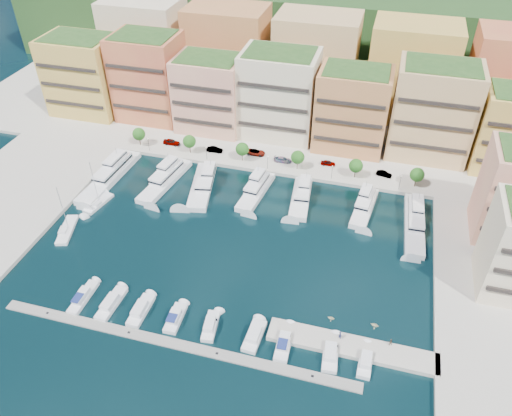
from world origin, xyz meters
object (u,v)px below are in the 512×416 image
object	(u,v)px
cruiser_2	(111,304)
cruiser_5	(210,326)
lamppost_3	(332,170)
tree_1	(189,141)
lamppost_0	(148,142)
yacht_6	(415,221)
cruiser_1	(83,297)
lamppost_1	(206,151)
yacht_3	(256,189)
car_1	(215,150)
yacht_2	(203,183)
sailboat_2	(98,204)
cruiser_4	(175,318)
cruiser_9	(365,361)
tree_2	(242,149)
lamppost_4	(401,180)
tender_1	(331,318)
cruiser_3	(141,310)
tender_3	(375,325)
cruiser_6	(254,336)
person_1	(390,342)
car_5	(384,174)
person_0	(340,335)
tree_3	(298,157)
lamppost_2	(268,160)
cruiser_8	(330,353)
car_2	(256,152)
car_3	(283,160)
tree_5	(417,175)
yacht_0	(111,174)
yacht_1	(166,179)
cruiser_7	(284,343)
car_4	(328,163)
car_0	(171,142)
sailboat_1	(67,230)
tree_4	(356,166)

from	to	relation	value
cruiser_2	cruiser_5	size ratio (longest dim) A/B	1.22
lamppost_3	cruiser_2	world-z (taller)	lamppost_3
tree_1	lamppost_0	xyz separation A→B (m)	(-12.00, -2.30, -0.92)
yacht_6	cruiser_1	xyz separation A→B (m)	(-65.50, -43.01, -0.64)
lamppost_1	yacht_3	distance (m)	20.63
tree_1	car_1	distance (m)	7.78
yacht_2	yacht_6	distance (m)	55.31
lamppost_3	sailboat_2	xyz separation A→B (m)	(-56.25, -26.21, -3.51)
cruiser_4	cruiser_9	xyz separation A→B (m)	(37.40, 0.02, -0.02)
tree_2	cruiser_1	bearing A→B (deg)	-106.41
lamppost_4	lamppost_1	bearing A→B (deg)	180.00
cruiser_4	cruiser_9	distance (m)	37.40
tender_1	cruiser_3	bearing A→B (deg)	108.89
yacht_6	tender_3	world-z (taller)	yacht_6
cruiser_2	car_1	distance (m)	60.37
cruiser_6	person_1	world-z (taller)	person_1
cruiser_3	tree_1	bearing A→B (deg)	101.59
tree_1	cruiser_9	distance (m)	81.35
car_5	person_0	world-z (taller)	person_0
tree_3	cruiser_9	bearing A→B (deg)	-66.87
lamppost_2	cruiser_8	world-z (taller)	lamppost_2
lamppost_0	car_1	size ratio (longest dim) A/B	0.90
cruiser_8	car_1	bearing A→B (deg)	125.82
sailboat_2	tender_3	bearing A→B (deg)	-15.97
lamppost_0	tender_1	world-z (taller)	lamppost_0
lamppost_1	tree_2	bearing A→B (deg)	12.95
car_2	car_3	size ratio (longest dim) A/B	1.11
tree_3	tree_5	bearing A→B (deg)	0.00
yacht_0	tender_1	size ratio (longest dim) A/B	18.49
yacht_1	sailboat_2	bearing A→B (deg)	-132.31
cruiser_7	car_4	xyz separation A→B (m)	(-1.49, 62.21, 1.12)
tree_2	car_5	xyz separation A→B (m)	(39.72, 2.73, -3.05)
cruiser_4	car_3	size ratio (longest dim) A/B	1.52
tree_2	cruiser_8	xyz separation A→B (m)	(34.38, -58.09, -4.20)
yacht_3	cruiser_3	size ratio (longest dim) A/B	2.19
cruiser_3	car_1	distance (m)	60.55
lamppost_1	lamppost_2	xyz separation A→B (m)	(18.00, 0.00, 0.00)
tree_5	car_0	distance (m)	71.23
sailboat_1	person_0	distance (m)	69.38
tree_5	cruiser_1	distance (m)	87.38
cruiser_1	car_1	size ratio (longest dim) A/B	1.96
cruiser_7	car_0	xyz separation A→B (m)	(-48.67, 60.90, 1.28)
car_3	lamppost_0	bearing A→B (deg)	92.97
cruiser_7	tender_1	distance (m)	11.44
tree_3	tree_4	world-z (taller)	same
cruiser_3	person_1	world-z (taller)	person_1
tree_2	lamppost_1	world-z (taller)	tree_2
lamppost_3	car_1	distance (m)	35.52
lamppost_4	sailboat_2	world-z (taller)	sailboat_2
lamppost_4	cruiser_2	distance (m)	78.21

